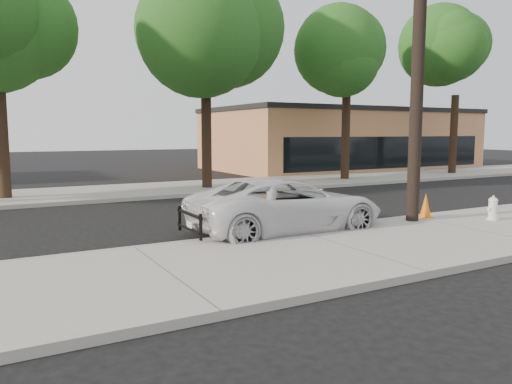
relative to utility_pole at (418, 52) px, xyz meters
The scene contains 13 objects.
ground 6.51m from the utility_pole, 143.13° to the left, with size 120.00×120.00×0.00m, color black.
near_sidewalk 6.07m from the utility_pole, 156.04° to the right, with size 90.00×4.40×0.15m, color gray.
far_sidewalk 12.64m from the utility_pole, 107.82° to the left, with size 90.00×5.00×0.15m, color gray.
curb_near 5.89m from the utility_pole, behind, with size 90.00×0.12×0.16m, color #9E9B93.
building_main 22.60m from the utility_pole, 56.45° to the left, with size 18.00×10.00×4.00m, color #AC7147.
utility_pole is the anchor object (origin of this frame).
tree_b 14.37m from the utility_pole, 131.18° to the left, with size 4.34×4.20×8.45m.
tree_c 10.66m from the utility_pole, 97.63° to the left, with size 4.96×4.80×9.55m.
tree_d 12.64m from the utility_pole, 58.24° to the left, with size 4.50×4.35×8.75m.
tree_e 18.07m from the utility_pole, 35.56° to the left, with size 4.80×4.65×9.25m.
police_cruiser 5.40m from the utility_pole, 165.70° to the left, with size 2.37×5.14×1.43m, color silver.
fire_hydrant 4.81m from the utility_pole, 26.62° to the right, with size 0.34×0.31×0.64m.
traffic_cone 4.28m from the utility_pole, 15.30° to the left, with size 0.44×0.44×0.70m.
Camera 1 is at (-6.77, -12.49, 2.58)m, focal length 35.00 mm.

